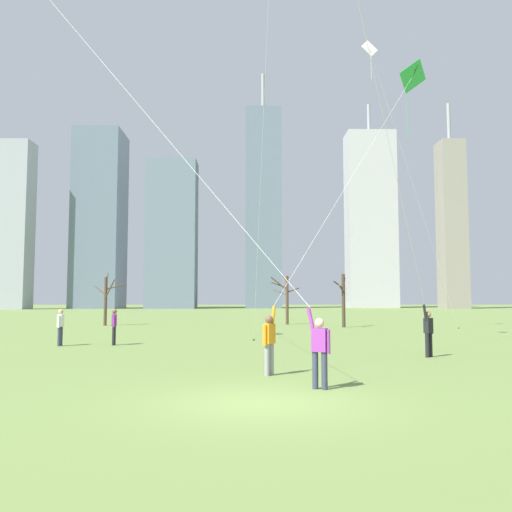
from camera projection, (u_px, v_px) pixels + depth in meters
The scene contains 16 objects.
ground_plane at pixel (261, 402), 10.67m from camera, with size 400.00×400.00×0.00m, color olive.
kite_flyer_foreground_left_yellow at pixel (400, 202), 16.68m from camera, with size 8.13×12.37×19.40m.
kite_flyer_foreground_right_blue at pixel (225, 228), 14.35m from camera, with size 12.64×10.41×17.68m.
kite_flyer_midfield_right_green at pixel (325, 239), 17.26m from camera, with size 7.86×9.53×13.00m.
bystander_watching_nearby at pixel (114, 325), 24.11m from camera, with size 0.25×0.51×1.62m.
bystander_far_off_by_trees at pixel (60, 325), 23.70m from camera, with size 0.22×0.51×1.62m.
distant_kite_drifting_left_white at pixel (376, 69), 35.64m from camera, with size 7.45×3.84×19.28m.
bare_tree_right_of_center at pixel (106, 298), 42.29m from camera, with size 2.52×2.36×4.22m.
bare_tree_far_right_edge at pixel (286, 297), 44.14m from camera, with size 2.41×2.11×4.45m.
bare_tree_rightmost at pixel (343, 298), 39.57m from camera, with size 1.36×3.16×3.94m.
skyline_wide_slab at pixel (263, 209), 129.94m from camera, with size 8.49×10.37×57.87m.
skyline_tall_tower at pixel (16, 225), 114.34m from camera, with size 6.16×5.61×36.02m.
skyline_slender_spire at pixel (452, 224), 122.80m from camera, with size 5.46×5.86×47.74m.
skyline_mid_tower_left at pixel (100, 220), 124.44m from camera, with size 10.53×11.40×41.18m.
skyline_short_annex at pixel (172, 234), 122.15m from camera, with size 11.23×7.52×33.82m.
skyline_mid_tower_right at pixel (370, 220), 133.73m from camera, with size 11.88×7.69×51.60m.
Camera 1 is at (-0.26, -10.87, 2.05)m, focal length 37.58 mm.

